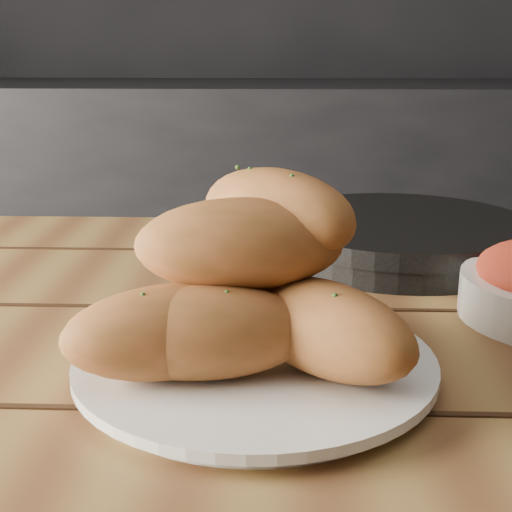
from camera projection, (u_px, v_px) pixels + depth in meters
The scene contains 5 objects.
counter at pixel (355, 248), 1.99m from camera, with size 2.80×0.60×0.90m, color black.
table at pixel (359, 449), 0.61m from camera, with size 1.63×0.95×0.75m.
plate at pixel (255, 366), 0.54m from camera, with size 0.27×0.27×0.02m.
bread_rolls at pixel (245, 290), 0.51m from camera, with size 0.27×0.24×0.14m.
skillet at pixel (401, 236), 0.85m from camera, with size 0.44×0.31×0.05m.
Camera 1 is at (-0.21, -0.23, 0.99)m, focal length 50.00 mm.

